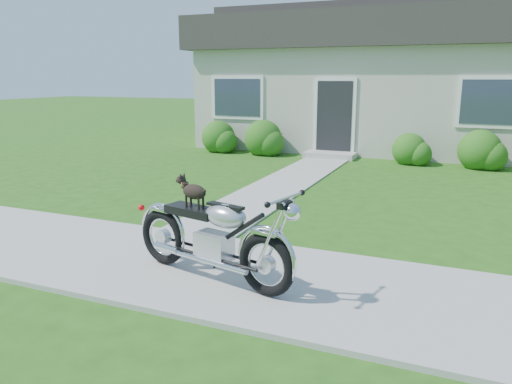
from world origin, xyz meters
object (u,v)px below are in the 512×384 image
house (405,78)px  motorcycle_with_dog (213,236)px  potted_plant_left (273,144)px  potted_plant_right (407,149)px

house → motorcycle_with_dog: bearing=-92.1°
potted_plant_left → motorcycle_with_dog: (2.72, -8.84, 0.22)m
house → potted_plant_right: 3.92m
potted_plant_right → motorcycle_with_dog: motorcycle_with_dog is taller
potted_plant_right → motorcycle_with_dog: 8.90m
house → potted_plant_left: (-3.18, -3.44, -1.83)m
house → potted_plant_right: size_ratio=16.91×
potted_plant_left → potted_plant_right: (3.75, 0.00, 0.05)m
potted_plant_left → potted_plant_right: bearing=0.0°
house → potted_plant_left: house is taller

